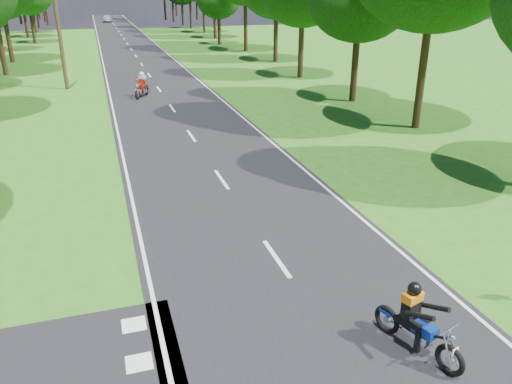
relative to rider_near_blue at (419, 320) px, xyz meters
name	(u,v)px	position (x,y,z in m)	size (l,w,h in m)	color
ground	(306,302)	(-1.38, 2.19, -0.76)	(160.00, 160.00, 0.00)	#286016
main_road	(131,49)	(-1.38, 52.19, -0.75)	(7.00, 140.00, 0.02)	black
road_markings	(131,51)	(-1.51, 50.32, -0.73)	(7.40, 140.00, 0.01)	silver
telegraph_pole	(58,27)	(-7.38, 30.19, 3.31)	(1.20, 0.26, 8.00)	#382616
rider_near_blue	(419,320)	(0.00, 0.00, 0.00)	(0.59, 1.77, 1.47)	navy
rider_far_red	(141,85)	(-2.71, 25.96, 0.04)	(0.62, 1.86, 1.55)	#A1130C
distant_car	(107,18)	(-2.24, 98.14, -0.05)	(1.62, 4.02, 1.37)	silver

